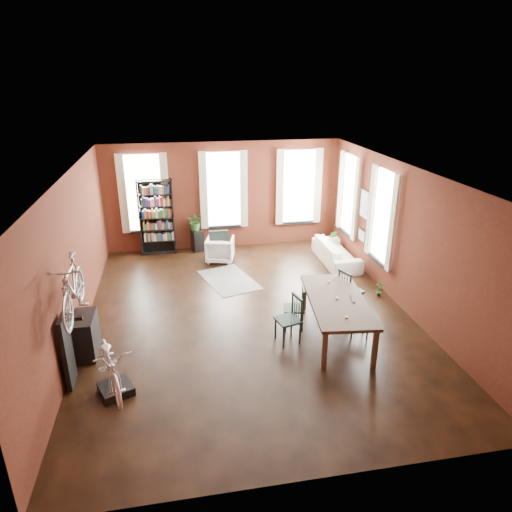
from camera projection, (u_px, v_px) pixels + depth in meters
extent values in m
plane|color=black|center=(249.00, 316.00, 10.11)|extent=(9.00, 9.00, 0.00)
cube|color=silver|center=(248.00, 172.00, 8.93)|extent=(7.00, 9.00, 0.04)
cube|color=#491B12|center=(224.00, 196.00, 13.63)|extent=(7.00, 0.04, 3.20)
cube|color=#491B12|center=(311.00, 380.00, 5.41)|extent=(7.00, 0.04, 3.20)
cube|color=#491B12|center=(73.00, 260.00, 8.93)|extent=(0.04, 9.00, 3.20)
cube|color=#491B12|center=(404.00, 238.00, 10.11)|extent=(0.04, 9.00, 3.20)
cube|color=white|center=(144.00, 193.00, 13.15)|extent=(1.00, 0.04, 2.20)
cube|color=beige|center=(144.00, 194.00, 13.08)|extent=(1.40, 0.06, 2.30)
cube|color=white|center=(224.00, 190.00, 13.53)|extent=(1.00, 0.04, 2.20)
cube|color=beige|center=(224.00, 190.00, 13.47)|extent=(1.40, 0.06, 2.30)
cube|color=white|center=(298.00, 186.00, 13.92)|extent=(1.00, 0.04, 2.20)
cube|color=beige|center=(299.00, 187.00, 13.85)|extent=(1.40, 0.06, 2.30)
cube|color=white|center=(384.00, 217.00, 10.94)|extent=(0.04, 1.00, 2.20)
cube|color=beige|center=(381.00, 217.00, 10.93)|extent=(0.06, 1.40, 2.30)
cube|color=white|center=(350.00, 195.00, 12.95)|extent=(0.04, 1.00, 2.20)
cube|color=beige|center=(348.00, 195.00, 12.94)|extent=(0.06, 1.40, 2.30)
cube|color=black|center=(365.00, 205.00, 11.95)|extent=(0.04, 0.55, 0.75)
cube|color=black|center=(362.00, 235.00, 12.26)|extent=(0.04, 0.45, 0.35)
cube|color=#4E3B2F|center=(336.00, 317.00, 9.21)|extent=(1.37, 2.52, 0.82)
cube|color=#163230|center=(288.00, 320.00, 8.97)|extent=(0.54, 0.54, 0.97)
cube|color=black|center=(294.00, 308.00, 9.48)|extent=(0.50, 0.50, 0.92)
cube|color=black|center=(359.00, 317.00, 9.22)|extent=(0.45, 0.45, 0.84)
cube|color=#173033|center=(350.00, 290.00, 10.16)|extent=(0.59, 0.59, 0.99)
cube|color=black|center=(157.00, 217.00, 13.30)|extent=(1.00, 0.32, 2.20)
imported|color=silver|center=(220.00, 248.00, 12.95)|extent=(0.89, 0.86, 0.77)
imported|color=beige|center=(337.00, 249.00, 12.83)|extent=(0.61, 2.08, 0.81)
cube|color=black|center=(229.00, 280.00, 11.86)|extent=(1.58, 2.03, 0.01)
cube|color=black|center=(116.00, 389.00, 7.63)|extent=(0.66, 0.66, 0.15)
cube|color=black|center=(67.00, 351.00, 7.66)|extent=(0.16, 0.60, 1.30)
cube|color=black|center=(85.00, 335.00, 8.59)|extent=(0.40, 0.80, 0.80)
cube|color=black|center=(198.00, 241.00, 13.74)|extent=(0.40, 0.40, 0.63)
imported|color=#315421|center=(331.00, 246.00, 13.85)|extent=(0.51, 0.70, 0.28)
imported|color=#2F5622|center=(379.00, 294.00, 10.98)|extent=(0.31, 0.41, 0.13)
imported|color=silver|center=(108.00, 344.00, 7.28)|extent=(0.79, 0.99, 1.66)
imported|color=#A5A8AD|center=(69.00, 269.00, 7.15)|extent=(0.47, 1.00, 1.66)
imported|color=#2B6026|center=(196.00, 223.00, 13.57)|extent=(0.60, 0.64, 0.44)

